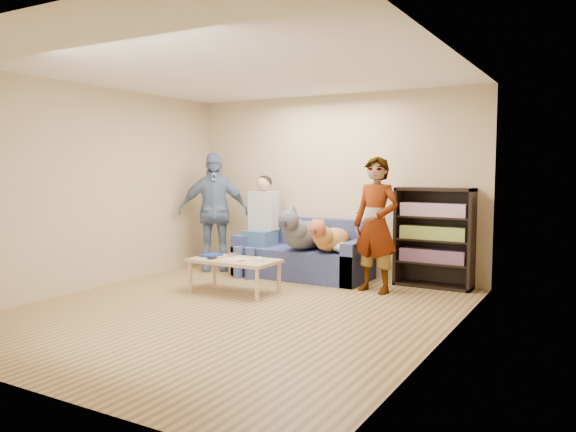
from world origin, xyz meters
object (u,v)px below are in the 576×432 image
Objects in this scene: camera_silver at (232,255)px; person_standing_right at (376,225)px; sofa at (304,257)px; bookshelf at (434,235)px; dog_tan at (330,238)px; coffee_table at (234,263)px; person_standing_left at (213,212)px; notebook_blue at (211,255)px; dog_gray at (303,233)px; person_seated at (260,221)px.

person_standing_right is at bearing 25.46° from camera_silver.
bookshelf reaches higher than sofa.
dog_tan is at bearing 174.89° from person_standing_right.
camera_silver is 0.18m from coffee_table.
person_standing_left is 6.86× the size of notebook_blue.
bookshelf is (1.80, 0.23, 0.40)m from sofa.
bookshelf is at bearing 33.41° from camera_silver.
person_standing_right is at bearing -9.77° from dog_gray.
dog_gray is 1.76m from bookshelf.
dog_gray is 1.11× the size of dog_tan.
person_standing_right is at bearing -16.07° from dog_tan.
person_seated is (0.01, 1.16, 0.34)m from notebook_blue.
notebook_blue is 1.21m from person_seated.
camera_silver is (0.28, 0.07, 0.01)m from notebook_blue.
sofa reaches higher than camera_silver.
person_seated reaches higher than notebook_blue.
sofa is at bearing 10.81° from person_seated.
person_standing_left is 0.79m from person_seated.
notebook_blue is 0.41m from coffee_table.
dog_gray is (0.78, 1.05, 0.23)m from notebook_blue.
person_standing_right reaches higher than bookshelf.
camera_silver is 0.06× the size of sofa.
bookshelf is (0.55, 0.67, -0.17)m from person_standing_right.
dog_gray is (1.54, -0.01, -0.23)m from person_standing_left.
person_standing_left reaches higher than dog_gray.
camera_silver is at bearing -117.07° from dog_gray.
dog_gray is (-1.14, 0.20, -0.19)m from person_standing_right.
notebook_blue is at bearing -90.51° from person_standing_left.
notebook_blue is at bearing -126.65° from dog_gray.
bookshelf is (2.46, 0.36, -0.09)m from person_seated.
notebook_blue is 0.20× the size of bookshelf.
person_standing_left reaches higher than sofa.
person_seated is at bearing 175.52° from dog_tan.
dog_tan reaches higher than coffee_table.
dog_gray is (0.50, 0.98, 0.22)m from camera_silver.
camera_silver is 1.29m from sofa.
notebook_blue is 0.23× the size of dog_tan.
person_seated reaches higher than sofa.
sofa is 1.46× the size of bookshelf.
dog_tan is 1.38m from coffee_table.
bookshelf is at bearing 7.40° from sofa.
dog_gray is at bearing -177.66° from dog_tan.
sofa is at bearing 72.03° from camera_silver.
person_seated is 1.16× the size of dog_gray.
person_standing_left is 1.58m from sofa.
dog_gray reaches higher than dog_tan.
coffee_table is at bearing -7.13° from notebook_blue.
coffee_table is (0.40, -0.05, -0.06)m from notebook_blue.
dog_tan is at bearing 42.00° from notebook_blue.
camera_silver is (-1.64, -0.78, -0.40)m from person_standing_right.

